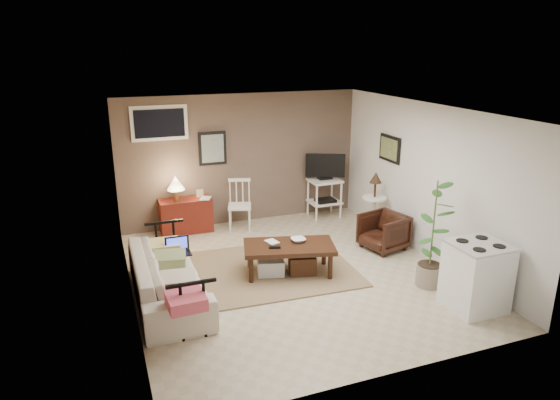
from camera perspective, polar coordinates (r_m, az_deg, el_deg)
name	(u,v)px	position (r m, az deg, el deg)	size (l,w,h in m)	color
floor	(292,274)	(7.42, 1.36, -8.50)	(5.00, 5.00, 0.00)	#C1B293
art_back	(213,148)	(9.05, -7.72, 5.87)	(0.50, 0.03, 0.60)	black
art_right	(390,149)	(8.81, 12.44, 5.76)	(0.03, 0.60, 0.45)	black
window	(159,123)	(8.82, -13.62, 8.53)	(0.96, 0.03, 0.60)	white
rug	(269,269)	(7.55, -1.24, -7.93)	(2.45, 1.96, 0.02)	#978158
coffee_table	(288,257)	(7.32, 0.96, -6.52)	(1.43, 0.99, 0.49)	#321D0D
sofa	(167,270)	(6.75, -12.75, -7.78)	(2.16, 0.63, 0.84)	beige
sofa_pillows	(174,270)	(6.49, -12.03, -7.85)	(0.41, 2.05, 0.15)	beige
sofa_end_rails	(177,272)	(6.79, -11.67, -8.10)	(0.58, 2.15, 0.73)	black
laptop	(178,248)	(7.06, -11.60, -5.43)	(0.33, 0.24, 0.23)	black
red_console	(185,212)	(9.06, -10.81, -1.40)	(0.92, 0.41, 1.06)	maroon
spindle_chair	(240,206)	(9.08, -4.64, -0.70)	(0.51, 0.51, 0.90)	white
tv_stand	(325,184)	(9.63, 5.16, 1.83)	(0.70, 0.48, 1.25)	white
side_table	(375,196)	(8.87, 10.77, 0.45)	(0.42, 0.42, 1.13)	white
armchair	(384,230)	(8.35, 11.76, -3.38)	(0.64, 0.60, 0.66)	black
potted_plant	(433,230)	(7.09, 17.09, -3.35)	(0.39, 0.39, 1.55)	gray
stove	(476,276)	(6.83, 21.52, -8.08)	(0.68, 0.64, 0.89)	white
bowl	(298,235)	(7.32, 2.11, -3.99)	(0.21, 0.05, 0.21)	#321D0D
book_table	(268,237)	(7.25, -1.43, -4.23)	(0.15, 0.02, 0.21)	#321D0D
book_console	(200,193)	(8.92, -9.10, 0.85)	(0.18, 0.02, 0.24)	#321D0D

